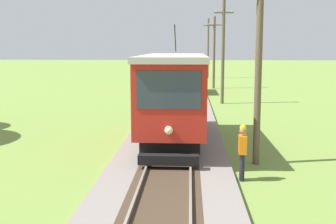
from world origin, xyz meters
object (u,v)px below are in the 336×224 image
(utility_pole_near_tram, at_px, (259,66))
(utility_pole_distant, at_px, (208,48))
(utility_pole_mid, at_px, (223,51))
(track_worker, at_px, (242,150))
(freight_car, at_px, (183,76))
(red_tram, at_px, (174,94))
(utility_pole_far, at_px, (214,52))

(utility_pole_near_tram, bearing_deg, utility_pole_distant, 90.00)
(utility_pole_near_tram, relative_size, utility_pole_mid, 0.91)
(utility_pole_near_tram, distance_m, track_worker, 3.30)
(utility_pole_mid, bearing_deg, utility_pole_near_tram, -90.00)
(freight_car, height_order, utility_pole_distant, utility_pole_distant)
(red_tram, distance_m, freight_car, 20.48)
(utility_pole_mid, bearing_deg, track_worker, -92.36)
(red_tram, relative_size, utility_pole_mid, 1.14)
(utility_pole_mid, bearing_deg, utility_pole_distant, 90.00)
(utility_pole_mid, distance_m, utility_pole_far, 11.36)
(red_tram, xyz_separation_m, freight_car, (-0.00, 20.47, -0.64))
(utility_pole_distant, distance_m, track_worker, 43.56)
(red_tram, relative_size, utility_pole_distant, 1.08)
(utility_pole_mid, xyz_separation_m, utility_pole_distant, (0.00, 25.56, 0.21))
(utility_pole_mid, bearing_deg, utility_pole_far, 90.00)
(freight_car, bearing_deg, utility_pole_mid, -67.06)
(freight_car, distance_m, utility_pole_far, 5.55)
(track_worker, bearing_deg, freight_car, 97.95)
(utility_pole_mid, relative_size, utility_pole_far, 1.05)
(freight_car, distance_m, utility_pole_mid, 8.20)
(red_tram, relative_size, freight_car, 1.64)
(utility_pole_near_tram, xyz_separation_m, utility_pole_far, (0.00, 27.23, 0.18))
(utility_pole_far, xyz_separation_m, utility_pole_distant, (0.00, 14.20, 0.38))
(red_tram, bearing_deg, utility_pole_mid, 76.95)
(red_tram, relative_size, utility_pole_far, 1.19)
(freight_car, height_order, utility_pole_mid, utility_pole_mid)
(utility_pole_near_tram, xyz_separation_m, utility_pole_mid, (0.00, 15.87, 0.35))
(red_tram, height_order, utility_pole_distant, utility_pole_distant)
(utility_pole_mid, relative_size, track_worker, 4.20)
(track_worker, bearing_deg, utility_pole_distant, 91.68)
(utility_pole_distant, height_order, track_worker, utility_pole_distant)
(utility_pole_mid, xyz_separation_m, track_worker, (-0.74, -17.89, -2.86))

